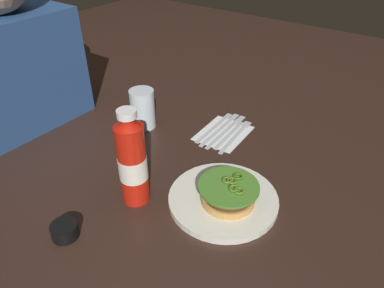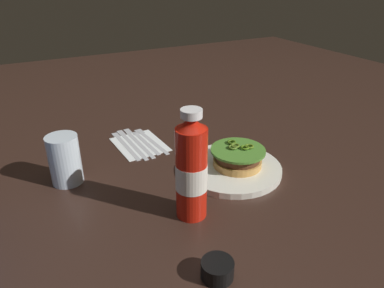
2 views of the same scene
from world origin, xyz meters
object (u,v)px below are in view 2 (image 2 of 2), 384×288
at_px(napkin, 140,144).
at_px(fork_utensil, 149,138).
at_px(dinner_plate, 231,168).
at_px(table_knife, 124,143).
at_px(ketchup_bottle, 191,170).
at_px(butter_knife, 136,140).
at_px(steak_knife, 130,141).
at_px(burger_sandwich, 238,157).
at_px(spoon_utensil, 142,138).
at_px(condiment_cup, 217,269).
at_px(water_glass, 65,160).

relative_size(napkin, fork_utensil, 0.82).
bearing_deg(napkin, dinner_plate, -148.11).
height_order(napkin, table_knife, table_knife).
bearing_deg(ketchup_bottle, butter_knife, -2.07).
distance_m(fork_utensil, steak_knife, 0.06).
xyz_separation_m(burger_sandwich, napkin, (0.26, 0.17, -0.04)).
bearing_deg(fork_utensil, dinner_plate, -156.43).
xyz_separation_m(ketchup_bottle, napkin, (0.36, -0.02, -0.11)).
relative_size(dinner_plate, spoon_utensil, 1.42).
height_order(spoon_utensil, steak_knife, same).
xyz_separation_m(dinner_plate, spoon_utensil, (0.28, 0.14, -0.00)).
bearing_deg(dinner_plate, burger_sandwich, -107.59).
bearing_deg(steak_knife, napkin, -141.83).
relative_size(steak_knife, table_knife, 1.09).
height_order(ketchup_bottle, condiment_cup, ketchup_bottle).
relative_size(ketchup_bottle, condiment_cup, 4.20).
bearing_deg(fork_utensil, burger_sandwich, -154.23).
relative_size(dinner_plate, butter_knife, 1.14).
distance_m(ketchup_bottle, fork_utensil, 0.40).
bearing_deg(dinner_plate, ketchup_bottle, 122.83).
relative_size(ketchup_bottle, napkin, 1.43).
bearing_deg(table_knife, napkin, -120.57).
relative_size(spoon_utensil, butter_knife, 0.81).
relative_size(condiment_cup, fork_utensil, 0.28).
relative_size(burger_sandwich, fork_utensil, 0.69).
bearing_deg(spoon_utensil, water_glass, 119.96).
xyz_separation_m(water_glass, steak_knife, (0.14, -0.20, -0.06)).
relative_size(condiment_cup, spoon_utensil, 0.31).
bearing_deg(water_glass, burger_sandwich, -110.34).
xyz_separation_m(burger_sandwich, fork_utensil, (0.28, 0.13, -0.03)).
distance_m(fork_utensil, butter_knife, 0.04).
height_order(burger_sandwich, steak_knife, burger_sandwich).
relative_size(dinner_plate, napkin, 1.55).
bearing_deg(ketchup_bottle, dinner_plate, -57.17).
distance_m(burger_sandwich, water_glass, 0.42).
bearing_deg(water_glass, spoon_utensil, -60.04).
height_order(condiment_cup, spoon_utensil, condiment_cup).
relative_size(spoon_utensil, steak_knife, 0.81).
distance_m(water_glass, napkin, 0.26).
distance_m(butter_knife, table_knife, 0.04).
xyz_separation_m(burger_sandwich, table_knife, (0.28, 0.21, -0.03)).
bearing_deg(butter_knife, ketchup_bottle, 177.93).
height_order(dinner_plate, napkin, dinner_plate).
relative_size(butter_knife, steak_knife, 1.00).
bearing_deg(spoon_utensil, fork_utensil, -112.18).
relative_size(fork_utensil, butter_knife, 0.90).
distance_m(ketchup_bottle, table_knife, 0.40).
bearing_deg(napkin, burger_sandwich, -146.22).
bearing_deg(ketchup_bottle, fork_utensil, -7.83).
bearing_deg(ketchup_bottle, table_knife, 3.67).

